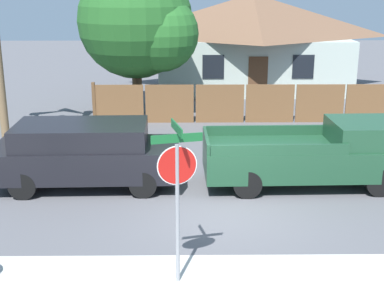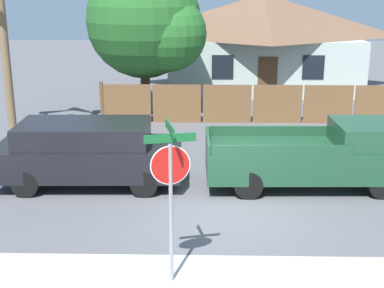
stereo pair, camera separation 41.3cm
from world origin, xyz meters
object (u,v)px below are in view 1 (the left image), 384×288
at_px(house, 251,40).
at_px(stop_sign, 177,178).
at_px(red_suv, 86,152).
at_px(orange_pickup, 316,154).
at_px(oak_tree, 141,24).

relative_size(house, stop_sign, 3.36).
relative_size(house, red_suv, 2.03).
distance_m(red_suv, stop_sign, 5.56).
bearing_deg(orange_pickup, red_suv, 178.65).
relative_size(oak_tree, red_suv, 1.24).
height_order(house, oak_tree, oak_tree).
xyz_separation_m(house, red_suv, (-6.01, -14.04, -1.53)).
relative_size(oak_tree, orange_pickup, 1.10).
height_order(orange_pickup, stop_sign, stop_sign).
distance_m(orange_pickup, stop_sign, 6.17).
bearing_deg(orange_pickup, oak_tree, 121.51).
xyz_separation_m(house, stop_sign, (-3.51, -18.89, -0.46)).
distance_m(house, stop_sign, 19.22).
bearing_deg(red_suv, stop_sign, -64.08).
relative_size(red_suv, orange_pickup, 0.89).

